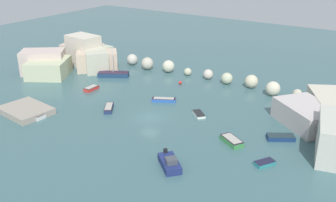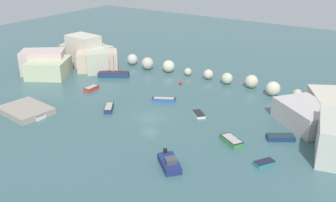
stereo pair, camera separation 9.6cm
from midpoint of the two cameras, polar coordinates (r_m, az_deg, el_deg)
The scene contains 15 objects.
cove_water at distance 58.61m, azimuth -2.66°, elevation -2.46°, with size 160.00×160.00×0.00m, color #3D6266.
cliff_headland_left at distance 83.02m, azimuth -13.18°, elevation 6.11°, with size 16.97×22.15×6.48m.
rock_breakwater at distance 74.56m, azimuth 5.52°, elevation 3.92°, with size 41.51×4.02×2.51m.
stone_dock at distance 63.78m, azimuth -20.01°, elevation -1.28°, with size 7.61×5.72×0.94m, color gray.
channel_buoy at distance 72.18m, azimuth 1.86°, elevation 2.69°, with size 0.61×0.61×0.61m, color red.
moored_boat_0 at distance 61.79m, azimuth -8.59°, elevation -0.99°, with size 2.97×3.56×0.67m.
moored_boat_1 at distance 46.12m, azimuth 0.28°, elevation -9.05°, with size 4.34×4.14×1.52m.
moored_boat_2 at distance 77.03m, azimuth -7.92°, elevation 3.90°, with size 6.13×4.76×6.12m.
moored_boat_3 at distance 48.06m, azimuth 13.97°, elevation -8.79°, with size 2.32×2.73×0.50m.
moored_boat_4 at distance 61.85m, azimuth -17.70°, elevation -1.82°, with size 1.58×3.56×0.68m.
moored_boat_5 at distance 64.38m, azimuth -0.57°, elevation 0.21°, with size 4.01×2.87×0.57m.
moored_boat_6 at distance 59.46m, azimuth 4.56°, elevation -1.91°, with size 2.91×2.84×0.41m.
moored_boat_7 at distance 70.67m, azimuth -11.09°, elevation 1.85°, with size 1.42×2.86×0.62m.
moored_boat_8 at distance 51.92m, azimuth 9.32°, elevation -5.74°, with size 3.73×3.11×0.73m.
moored_boat_9 at distance 54.32m, azimuth 16.18°, elevation -5.13°, with size 3.86×3.17×0.64m.
Camera 2 is at (31.65, -42.79, 24.56)m, focal length 41.73 mm.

